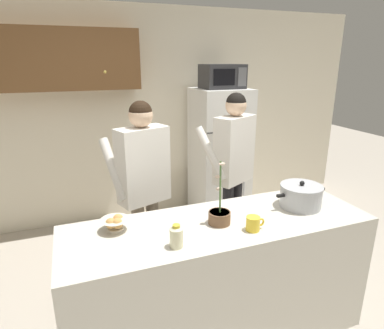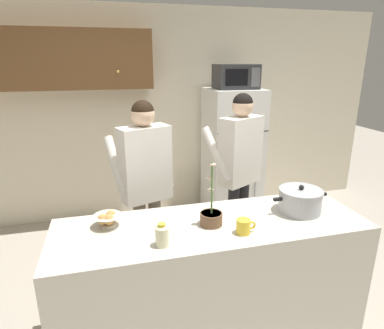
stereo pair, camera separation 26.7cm
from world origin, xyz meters
name	(u,v)px [view 1 (the left image)]	position (x,y,z in m)	size (l,w,h in m)	color
back_wall_unit	(124,106)	(-0.24, 2.25, 1.44)	(6.00, 0.48, 2.60)	beige
kitchen_island	(219,279)	(0.00, 0.00, 0.46)	(2.13, 0.68, 0.92)	beige
refrigerator	(219,154)	(0.86, 1.85, 0.82)	(0.64, 0.68, 1.65)	white
microwave	(222,76)	(0.86, 1.83, 1.79)	(0.48, 0.37, 0.28)	#2D2D30
person_near_pot	(143,175)	(-0.36, 0.78, 1.05)	(0.60, 0.54, 1.67)	#726656
person_by_sink	(233,158)	(0.58, 0.93, 1.06)	(0.63, 0.58, 1.69)	black
cooking_pot	(301,196)	(0.67, 0.02, 1.01)	(0.42, 0.31, 0.21)	#ADAFB5
coffee_mug	(253,223)	(0.15, -0.17, 0.97)	(0.13, 0.09, 0.10)	yellow
bread_bowl	(115,223)	(-0.69, 0.13, 0.97)	(0.19, 0.19, 0.10)	beige
bottle_near_edge	(176,236)	(-0.38, -0.19, 0.99)	(0.08, 0.08, 0.15)	beige
potted_orchid	(219,215)	(-0.01, -0.01, 0.98)	(0.15, 0.15, 0.44)	brown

